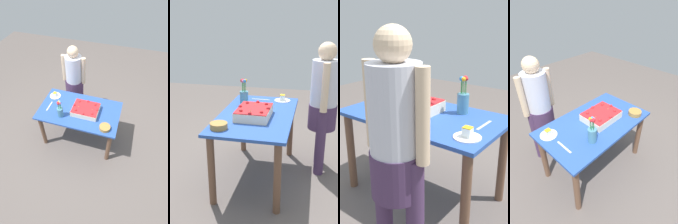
{
  "view_description": "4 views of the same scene",
  "coord_description": "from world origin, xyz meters",
  "views": [
    {
      "loc": [
        -0.65,
        1.88,
        2.85
      ],
      "look_at": [
        -0.1,
        0.06,
        0.8
      ],
      "focal_mm": 28.0,
      "sensor_mm": 36.0,
      "label": 1
    },
    {
      "loc": [
        -2.76,
        -0.58,
        1.76
      ],
      "look_at": [
        -0.02,
        0.03,
        0.78
      ],
      "focal_mm": 45.0,
      "sensor_mm": 36.0,
      "label": 2
    },
    {
      "loc": [
        1.32,
        -1.74,
        1.53
      ],
      "look_at": [
        0.0,
        -0.0,
        0.77
      ],
      "focal_mm": 45.0,
      "sensor_mm": 36.0,
      "label": 3
    },
    {
      "loc": [
        1.2,
        1.16,
        2.09
      ],
      "look_at": [
        -0.0,
        -0.01,
        0.91
      ],
      "focal_mm": 28.0,
      "sensor_mm": 36.0,
      "label": 4
    }
  ],
  "objects": [
    {
      "name": "dining_table",
      "position": [
        0.0,
        0.0,
        0.62
      ],
      "size": [
        1.33,
        0.78,
        0.76
      ],
      "color": "#2C52A6",
      "rests_on": "ground_plane"
    },
    {
      "name": "person_standing",
      "position": [
        0.33,
        -0.69,
        0.85
      ],
      "size": [
        0.45,
        0.31,
        1.49
      ],
      "rotation": [
        0.0,
        0.0,
        1.57
      ],
      "color": "#483055",
      "rests_on": "ground_plane"
    },
    {
      "name": "cake_knife",
      "position": [
        0.51,
        0.06,
        0.76
      ],
      "size": [
        0.02,
        0.22,
        0.0
      ],
      "primitive_type": "cube",
      "rotation": [
        0.0,
        0.0,
        1.56
      ],
      "color": "silver",
      "rests_on": "dining_table"
    },
    {
      "name": "serving_plate_with_slice",
      "position": [
        0.52,
        -0.21,
        0.78
      ],
      "size": [
        0.19,
        0.19,
        0.08
      ],
      "color": "white",
      "rests_on": "dining_table"
    },
    {
      "name": "ground_plane",
      "position": [
        0.0,
        0.0,
        0.0
      ],
      "size": [
        8.0,
        8.0,
        0.0
      ],
      "primitive_type": "plane",
      "color": "#645954"
    },
    {
      "name": "fruit_bowl",
      "position": [
        -0.48,
        0.26,
        0.78
      ],
      "size": [
        0.16,
        0.16,
        0.05
      ],
      "primitive_type": "cylinder",
      "color": "#AF813E",
      "rests_on": "dining_table"
    },
    {
      "name": "flower_vase",
      "position": [
        0.25,
        0.21,
        0.87
      ],
      "size": [
        0.1,
        0.1,
        0.31
      ],
      "color": "teal",
      "rests_on": "dining_table"
    },
    {
      "name": "sheet_cake",
      "position": [
        -0.11,
        0.01,
        0.81
      ],
      "size": [
        0.42,
        0.34,
        0.12
      ],
      "color": "#FBE9C8",
      "rests_on": "dining_table"
    }
  ]
}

